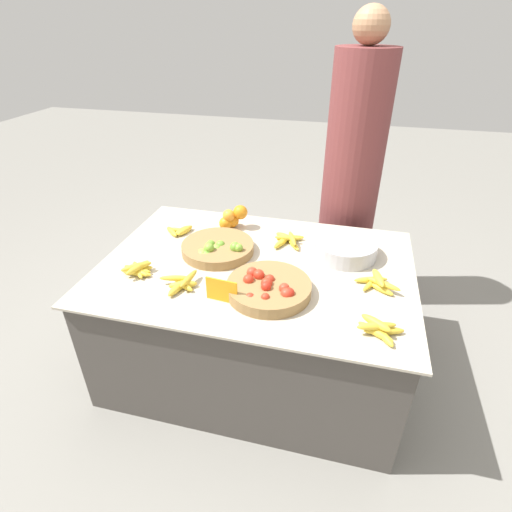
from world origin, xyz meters
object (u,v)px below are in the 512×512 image
object	(u,v)px
metal_bowl	(345,248)
vendor_person	(351,183)
price_sign	(222,291)
tomato_basket	(269,288)
lime_bowl	(217,248)

from	to	relation	value
metal_bowl	vendor_person	size ratio (longest dim) A/B	0.18
metal_bowl	price_sign	distance (m)	0.71
tomato_basket	metal_bowl	distance (m)	0.51
price_sign	lime_bowl	bearing A→B (deg)	117.42
tomato_basket	vendor_person	bearing A→B (deg)	73.96
lime_bowl	price_sign	world-z (taller)	price_sign
metal_bowl	vendor_person	xyz separation A→B (m)	(-0.01, 0.60, 0.12)
lime_bowl	tomato_basket	distance (m)	0.43
price_sign	vendor_person	xyz separation A→B (m)	(0.47, 1.11, 0.11)
price_sign	vendor_person	size ratio (longest dim) A/B	0.08
lime_bowl	vendor_person	bearing A→B (deg)	49.70
metal_bowl	price_sign	size ratio (longest dim) A/B	2.24
price_sign	tomato_basket	bearing A→B (deg)	35.04
metal_bowl	lime_bowl	bearing A→B (deg)	-168.07
lime_bowl	metal_bowl	bearing A→B (deg)	11.93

